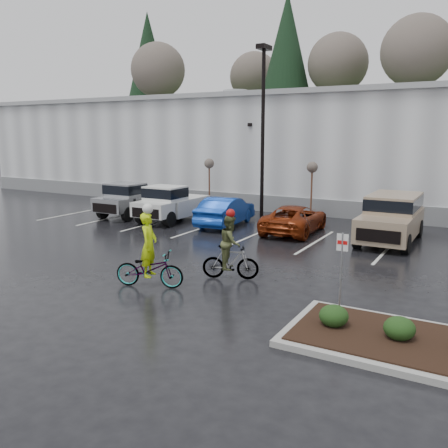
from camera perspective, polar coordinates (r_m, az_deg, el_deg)
The scene contains 16 objects.
ground at distance 14.36m, azimuth -1.43°, elevation -8.28°, with size 120.00×120.00×0.00m, color black.
warehouse at distance 34.35m, azimuth 18.00°, elevation 8.60°, with size 60.50×15.50×7.20m.
wooded_ridge at distance 57.07m, azimuth 22.76°, elevation 8.35°, with size 80.00×25.00×6.00m, color #2D431C.
lamppost at distance 26.07m, azimuth 4.71°, elevation 13.00°, with size 0.50×1.00×9.22m.
sapling_west at distance 28.90m, azimuth -1.80°, elevation 6.96°, with size 0.60×0.60×3.20m.
sapling_mid at distance 26.12m, azimuth 10.56°, elevation 6.36°, with size 0.60×0.60×3.20m.
shrub_a at distance 11.84m, azimuth 13.06°, elevation -10.71°, with size 0.70×0.70×0.52m, color black.
shrub_b at distance 11.56m, azimuth 20.35°, elevation -11.69°, with size 0.70×0.70×0.52m, color black.
fire_lane_sign at distance 12.68m, azimuth 13.95°, elevation -4.56°, with size 0.30×0.05×2.20m.
pickup_silver at distance 27.98m, azimuth -10.55°, elevation 3.05°, with size 2.10×5.20×1.96m, color #929499, non-canonical shape.
pickup_white at distance 26.10m, azimuth -5.88°, elevation 2.62°, with size 2.10×5.20×1.96m, color silver, non-canonical shape.
car_blue at distance 24.47m, azimuth 0.21°, elevation 1.58°, with size 1.59×4.55×1.50m, color #0D3394.
car_red at distance 22.97m, azimuth 8.49°, elevation 0.62°, with size 2.20×4.77×1.32m, color maroon.
suv_tan at distance 21.87m, azimuth 19.42°, elevation 0.57°, with size 2.20×5.10×2.06m, color gray, non-canonical shape.
cyclist_hivis at distance 14.86m, azimuth -8.97°, elevation -4.52°, with size 2.29×1.40×2.63m.
cyclist_olive at distance 15.46m, azimuth 0.78°, elevation -3.59°, with size 1.86×1.14×2.33m.
Camera 1 is at (7.00, -11.62, 4.72)m, focal length 38.00 mm.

